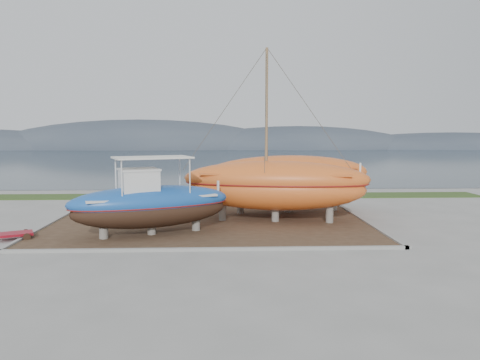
{
  "coord_description": "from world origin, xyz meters",
  "views": [
    {
      "loc": [
        0.71,
        -22.58,
        5.33
      ],
      "look_at": [
        1.76,
        4.0,
        2.55
      ],
      "focal_mm": 35.0,
      "sensor_mm": 36.0,
      "label": 1
    }
  ],
  "objects_px": {
    "white_dinghy": "(118,205)",
    "red_trailer": "(15,236)",
    "orange_sailboat": "(276,136)",
    "blue_caique": "(151,196)",
    "orange_bare_hull": "(288,185)"
  },
  "relations": [
    {
      "from": "orange_bare_hull",
      "to": "red_trailer",
      "type": "relative_size",
      "value": 4.56
    },
    {
      "from": "blue_caique",
      "to": "red_trailer",
      "type": "bearing_deg",
      "value": 164.22
    },
    {
      "from": "red_trailer",
      "to": "white_dinghy",
      "type": "bearing_deg",
      "value": 33.01
    },
    {
      "from": "white_dinghy",
      "to": "red_trailer",
      "type": "relative_size",
      "value": 1.86
    },
    {
      "from": "white_dinghy",
      "to": "orange_sailboat",
      "type": "height_order",
      "value": "orange_sailboat"
    },
    {
      "from": "white_dinghy",
      "to": "orange_sailboat",
      "type": "relative_size",
      "value": 0.41
    },
    {
      "from": "orange_sailboat",
      "to": "orange_bare_hull",
      "type": "distance_m",
      "value": 4.67
    },
    {
      "from": "orange_bare_hull",
      "to": "blue_caique",
      "type": "bearing_deg",
      "value": -149.64
    },
    {
      "from": "orange_sailboat",
      "to": "red_trailer",
      "type": "relative_size",
      "value": 4.5
    },
    {
      "from": "blue_caique",
      "to": "red_trailer",
      "type": "relative_size",
      "value": 3.43
    },
    {
      "from": "red_trailer",
      "to": "blue_caique",
      "type": "bearing_deg",
      "value": -19.09
    },
    {
      "from": "white_dinghy",
      "to": "orange_bare_hull",
      "type": "relative_size",
      "value": 0.41
    },
    {
      "from": "blue_caique",
      "to": "red_trailer",
      "type": "height_order",
      "value": "blue_caique"
    },
    {
      "from": "white_dinghy",
      "to": "red_trailer",
      "type": "height_order",
      "value": "white_dinghy"
    },
    {
      "from": "blue_caique",
      "to": "orange_bare_hull",
      "type": "distance_m",
      "value": 10.21
    }
  ]
}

